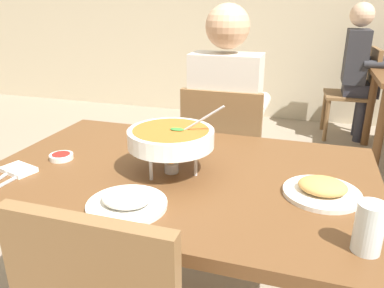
% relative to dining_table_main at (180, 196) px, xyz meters
% --- Properties ---
extents(dining_table_main, '(1.38, 0.90, 0.74)m').
position_rel_dining_table_main_xyz_m(dining_table_main, '(0.00, 0.00, 0.00)').
color(dining_table_main, brown).
rests_on(dining_table_main, ground_plane).
extents(chair_diner_main, '(0.44, 0.44, 0.90)m').
position_rel_dining_table_main_xyz_m(chair_diner_main, '(-0.00, 0.74, -0.13)').
color(chair_diner_main, brown).
rests_on(chair_diner_main, ground_plane).
extents(diner_main, '(0.40, 0.45, 1.31)m').
position_rel_dining_table_main_xyz_m(diner_main, '(0.00, 0.77, 0.10)').
color(diner_main, '#2D2D38').
rests_on(diner_main, ground_plane).
extents(curry_bowl, '(0.33, 0.30, 0.26)m').
position_rel_dining_table_main_xyz_m(curry_bowl, '(-0.02, -0.02, 0.23)').
color(curry_bowl, silver).
rests_on(curry_bowl, dining_table_main).
extents(rice_plate, '(0.24, 0.24, 0.06)m').
position_rel_dining_table_main_xyz_m(rice_plate, '(-0.06, -0.29, 0.12)').
color(rice_plate, white).
rests_on(rice_plate, dining_table_main).
extents(appetizer_plate, '(0.24, 0.24, 0.06)m').
position_rel_dining_table_main_xyz_m(appetizer_plate, '(0.49, -0.04, 0.12)').
color(appetizer_plate, white).
rests_on(appetizer_plate, dining_table_main).
extents(sauce_dish, '(0.09, 0.09, 0.02)m').
position_rel_dining_table_main_xyz_m(sauce_dish, '(-0.47, -0.03, 0.11)').
color(sauce_dish, white).
rests_on(sauce_dish, dining_table_main).
extents(napkin_folded, '(0.14, 0.11, 0.02)m').
position_rel_dining_table_main_xyz_m(napkin_folded, '(-0.55, -0.18, 0.11)').
color(napkin_folded, white).
rests_on(napkin_folded, dining_table_main).
extents(fork_utensil, '(0.03, 0.17, 0.01)m').
position_rel_dining_table_main_xyz_m(fork_utensil, '(-0.57, -0.23, 0.10)').
color(fork_utensil, silver).
rests_on(fork_utensil, dining_table_main).
extents(spoon_utensil, '(0.02, 0.17, 0.01)m').
position_rel_dining_table_main_xyz_m(spoon_utensil, '(-0.52, -0.23, 0.10)').
color(spoon_utensil, silver).
rests_on(spoon_utensil, dining_table_main).
extents(drink_glass, '(0.07, 0.07, 0.13)m').
position_rel_dining_table_main_xyz_m(drink_glass, '(0.59, -0.30, 0.16)').
color(drink_glass, silver).
rests_on(drink_glass, dining_table_main).
extents(chair_bg_middle, '(0.46, 0.46, 0.90)m').
position_rel_dining_table_main_xyz_m(chair_bg_middle, '(0.88, 2.85, -0.13)').
color(chair_bg_middle, brown).
rests_on(chair_bg_middle, ground_plane).
extents(patron_bg_middle, '(0.45, 0.40, 1.31)m').
position_rel_dining_table_main_xyz_m(patron_bg_middle, '(0.84, 2.83, 0.10)').
color(patron_bg_middle, '#2D2D38').
rests_on(patron_bg_middle, ground_plane).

